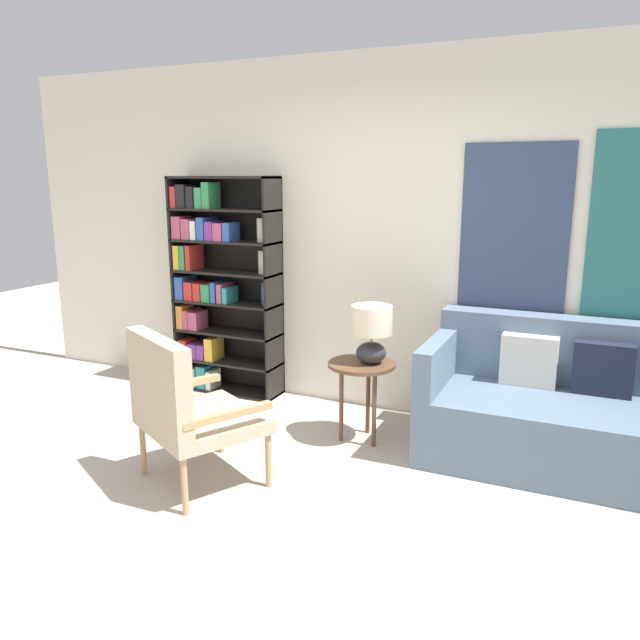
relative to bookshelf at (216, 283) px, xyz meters
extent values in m
plane|color=#B2A899|center=(1.23, -1.84, -0.93)|extent=(14.00, 14.00, 0.00)
cube|color=silver|center=(1.23, 0.19, 0.42)|extent=(6.40, 0.06, 2.70)
cube|color=#334260|center=(2.36, 0.15, 0.43)|extent=(0.73, 0.02, 1.33)
cube|color=black|center=(-0.35, 0.01, -0.03)|extent=(0.02, 0.30, 1.81)
cube|color=black|center=(0.54, 0.01, -0.03)|extent=(0.02, 0.30, 1.81)
cube|color=black|center=(0.10, 0.01, 0.87)|extent=(0.92, 0.30, 0.02)
cube|color=black|center=(0.10, 0.01, -0.92)|extent=(0.92, 0.30, 0.02)
cube|color=black|center=(0.10, 0.15, -0.03)|extent=(0.92, 0.01, 1.81)
cube|color=black|center=(0.10, 0.01, -0.67)|extent=(0.92, 0.30, 0.02)
cube|color=teal|center=(-0.29, -0.05, -0.82)|extent=(0.09, 0.17, 0.18)
cube|color=gray|center=(-0.20, -0.03, -0.83)|extent=(0.06, 0.20, 0.17)
cube|color=teal|center=(-0.11, -0.04, -0.82)|extent=(0.09, 0.19, 0.19)
cube|color=silver|center=(-0.04, -0.05, -0.83)|extent=(0.05, 0.17, 0.16)
cube|color=black|center=(0.10, 0.01, -0.41)|extent=(0.92, 0.30, 0.02)
cube|color=red|center=(-0.29, -0.05, -0.58)|extent=(0.08, 0.17, 0.15)
cube|color=#7A338C|center=(-0.19, -0.03, -0.59)|extent=(0.09, 0.21, 0.13)
cube|color=#7A338C|center=(-0.11, -0.03, -0.59)|extent=(0.07, 0.20, 0.13)
cube|color=gold|center=(-0.02, -0.04, -0.56)|extent=(0.08, 0.19, 0.20)
cube|color=black|center=(0.10, 0.01, -0.16)|extent=(0.92, 0.30, 0.02)
cube|color=orange|center=(-0.30, -0.04, -0.30)|extent=(0.06, 0.18, 0.20)
cube|color=#B24C6B|center=(-0.24, -0.02, -0.32)|extent=(0.05, 0.22, 0.16)
cube|color=#B24C6B|center=(-0.17, -0.05, -0.32)|extent=(0.09, 0.18, 0.16)
cube|color=black|center=(0.10, 0.01, 0.10)|extent=(0.92, 0.30, 0.02)
cube|color=#2D56A8|center=(-0.29, -0.02, -0.05)|extent=(0.08, 0.22, 0.19)
cube|color=red|center=(-0.20, -0.03, -0.07)|extent=(0.08, 0.20, 0.16)
cube|color=red|center=(-0.11, -0.05, -0.07)|extent=(0.07, 0.17, 0.15)
cube|color=#338C4C|center=(-0.03, -0.02, -0.07)|extent=(0.08, 0.23, 0.15)
cube|color=#2D56A8|center=(0.05, -0.02, -0.06)|extent=(0.05, 0.22, 0.17)
cube|color=#B24C6B|center=(0.11, -0.02, -0.07)|extent=(0.04, 0.22, 0.16)
cube|color=teal|center=(0.16, -0.04, -0.08)|extent=(0.04, 0.18, 0.13)
cylinder|color=#334C6B|center=(0.47, 0.01, -0.05)|extent=(0.08, 0.08, 0.19)
cube|color=black|center=(0.10, 0.01, 0.35)|extent=(0.92, 0.30, 0.02)
cube|color=gold|center=(-0.31, -0.04, 0.21)|extent=(0.06, 0.19, 0.20)
cube|color=#338C4C|center=(-0.25, -0.04, 0.21)|extent=(0.05, 0.18, 0.20)
cube|color=red|center=(-0.19, -0.03, 0.21)|extent=(0.04, 0.21, 0.21)
cylinder|color=beige|center=(0.46, 0.01, 0.20)|extent=(0.10, 0.10, 0.19)
cube|color=black|center=(0.10, 0.01, 0.61)|extent=(0.92, 0.30, 0.02)
cube|color=#B24C6B|center=(-0.29, -0.05, 0.46)|extent=(0.09, 0.17, 0.19)
cube|color=#B24C6B|center=(-0.20, -0.04, 0.45)|extent=(0.08, 0.19, 0.17)
cube|color=silver|center=(-0.12, -0.02, 0.44)|extent=(0.05, 0.22, 0.15)
cube|color=#2D56A8|center=(-0.05, -0.03, 0.46)|extent=(0.07, 0.21, 0.18)
cube|color=#7A338C|center=(0.03, -0.03, 0.44)|extent=(0.07, 0.20, 0.15)
cube|color=#B24C6B|center=(0.11, -0.05, 0.44)|extent=(0.08, 0.17, 0.14)
cube|color=#2D56A8|center=(0.19, -0.05, 0.44)|extent=(0.06, 0.17, 0.15)
cylinder|color=beige|center=(0.46, 0.01, 0.46)|extent=(0.11, 0.11, 0.19)
cube|color=red|center=(-0.31, -0.04, 0.71)|extent=(0.05, 0.19, 0.17)
cube|color=black|center=(-0.23, -0.03, 0.71)|extent=(0.08, 0.20, 0.19)
cube|color=black|center=(-0.14, -0.01, 0.71)|extent=(0.07, 0.25, 0.17)
cube|color=#338C4C|center=(-0.06, -0.04, 0.70)|extent=(0.07, 0.19, 0.17)
cube|color=#338C4C|center=(0.01, -0.05, 0.72)|extent=(0.07, 0.17, 0.21)
cylinder|color=tan|center=(1.24, -1.36, -0.76)|extent=(0.04, 0.04, 0.34)
cylinder|color=tan|center=(0.72, -1.08, -0.76)|extent=(0.04, 0.04, 0.34)
cylinder|color=tan|center=(0.98, -1.83, -0.76)|extent=(0.04, 0.04, 0.34)
cylinder|color=tan|center=(0.46, -1.55, -0.76)|extent=(0.04, 0.04, 0.34)
cube|color=tan|center=(0.85, -1.45, -0.55)|extent=(0.89, 0.86, 0.08)
cube|color=tan|center=(0.72, -1.68, -0.25)|extent=(0.64, 0.41, 0.52)
cube|color=tan|center=(1.13, -1.61, -0.41)|extent=(0.31, 0.51, 0.04)
cube|color=tan|center=(0.57, -1.30, -0.41)|extent=(0.31, 0.51, 0.04)
cube|color=slate|center=(2.77, -0.34, -0.71)|extent=(1.68, 0.90, 0.44)
cube|color=slate|center=(2.77, 0.01, -0.27)|extent=(1.68, 0.20, 0.45)
cube|color=slate|center=(1.99, -0.34, -0.33)|extent=(0.12, 0.90, 0.32)
cube|color=beige|center=(2.55, -0.14, -0.32)|extent=(0.36, 0.12, 0.34)
cube|color=#1E2338|center=(3.00, -0.14, -0.32)|extent=(0.36, 0.12, 0.34)
cylinder|color=brown|center=(1.50, -0.50, -0.38)|extent=(0.46, 0.46, 0.02)
cylinder|color=brown|center=(1.50, -0.36, -0.66)|extent=(0.03, 0.03, 0.54)
cylinder|color=brown|center=(1.38, -0.57, -0.66)|extent=(0.03, 0.03, 0.54)
cylinder|color=brown|center=(1.62, -0.57, -0.66)|extent=(0.03, 0.03, 0.54)
ellipsoid|color=#2D2D33|center=(1.56, -0.48, -0.30)|extent=(0.21, 0.21, 0.15)
cylinder|color=tan|center=(1.56, -0.48, -0.19)|extent=(0.02, 0.02, 0.06)
cylinder|color=beige|center=(1.56, -0.48, -0.07)|extent=(0.28, 0.28, 0.19)
camera|label=1|loc=(2.92, -4.34, 0.87)|focal=35.00mm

